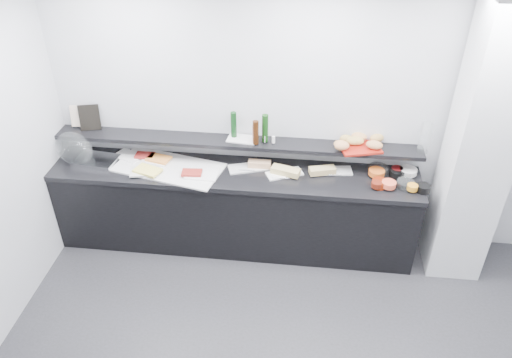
# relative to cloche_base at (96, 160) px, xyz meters

# --- Properties ---
(back_wall) EXTENTS (5.00, 0.02, 2.70)m
(back_wall) POSITION_rel_cloche_base_xyz_m (2.10, 0.29, 0.43)
(back_wall) COLOR silver
(back_wall) RESTS_ON ground
(ceiling) EXTENTS (5.00, 5.00, 0.00)m
(ceiling) POSITION_rel_cloche_base_xyz_m (2.10, -1.71, 1.78)
(ceiling) COLOR white
(ceiling) RESTS_ON back_wall
(column) EXTENTS (0.50, 0.50, 2.70)m
(column) POSITION_rel_cloche_base_xyz_m (3.60, -0.06, 0.43)
(column) COLOR silver
(column) RESTS_ON ground
(buffet_cabinet) EXTENTS (3.60, 0.60, 0.85)m
(buffet_cabinet) POSITION_rel_cloche_base_xyz_m (1.40, -0.01, -0.50)
(buffet_cabinet) COLOR black
(buffet_cabinet) RESTS_ON ground
(counter_top) EXTENTS (3.62, 0.62, 0.05)m
(counter_top) POSITION_rel_cloche_base_xyz_m (1.40, -0.01, -0.05)
(counter_top) COLOR black
(counter_top) RESTS_ON buffet_cabinet
(wall_shelf) EXTENTS (3.60, 0.25, 0.04)m
(wall_shelf) POSITION_rel_cloche_base_xyz_m (1.40, 0.16, 0.21)
(wall_shelf) COLOR black
(wall_shelf) RESTS_ON back_wall
(cloche_base) EXTENTS (0.44, 0.32, 0.04)m
(cloche_base) POSITION_rel_cloche_base_xyz_m (0.00, 0.00, 0.00)
(cloche_base) COLOR #B3B5BA
(cloche_base) RESTS_ON counter_top
(cloche_dome) EXTENTS (0.52, 0.44, 0.34)m
(cloche_dome) POSITION_rel_cloche_base_xyz_m (-0.22, 0.03, 0.11)
(cloche_dome) COLOR white
(cloche_dome) RESTS_ON cloche_base
(linen_runner) EXTENTS (1.13, 0.72, 0.01)m
(linen_runner) POSITION_rel_cloche_base_xyz_m (0.75, -0.03, -0.01)
(linen_runner) COLOR silver
(linen_runner) RESTS_ON counter_top
(platter_meat_a) EXTENTS (0.33, 0.28, 0.01)m
(platter_meat_a) POSITION_rel_cloche_base_xyz_m (0.29, 0.12, 0.00)
(platter_meat_a) COLOR white
(platter_meat_a) RESTS_ON linen_runner
(food_meat_a) EXTENTS (0.19, 0.12, 0.02)m
(food_meat_a) POSITION_rel_cloche_base_xyz_m (0.47, 0.11, 0.02)
(food_meat_a) COLOR maroon
(food_meat_a) RESTS_ON platter_meat_a
(platter_salmon) EXTENTS (0.30, 0.23, 0.01)m
(platter_salmon) POSITION_rel_cloche_base_xyz_m (0.60, 0.07, 0.00)
(platter_salmon) COLOR white
(platter_salmon) RESTS_ON linen_runner
(food_salmon) EXTENTS (0.26, 0.20, 0.02)m
(food_salmon) POSITION_rel_cloche_base_xyz_m (0.63, 0.07, 0.02)
(food_salmon) COLOR orange
(food_salmon) RESTS_ON platter_salmon
(platter_cheese) EXTENTS (0.29, 0.22, 0.01)m
(platter_cheese) POSITION_rel_cloche_base_xyz_m (0.54, -0.15, 0.00)
(platter_cheese) COLOR silver
(platter_cheese) RESTS_ON linen_runner
(food_cheese) EXTENTS (0.29, 0.24, 0.02)m
(food_cheese) POSITION_rel_cloche_base_xyz_m (0.58, -0.15, 0.02)
(food_cheese) COLOR #F9E661
(food_cheese) RESTS_ON platter_cheese
(platter_meat_b) EXTENTS (0.31, 0.21, 0.01)m
(platter_meat_b) POSITION_rel_cloche_base_xyz_m (1.11, -0.13, 0.00)
(platter_meat_b) COLOR white
(platter_meat_b) RESTS_ON linen_runner
(food_meat_b) EXTENTS (0.20, 0.14, 0.02)m
(food_meat_b) POSITION_rel_cloche_base_xyz_m (1.01, -0.14, 0.02)
(food_meat_b) COLOR maroon
(food_meat_b) RESTS_ON platter_meat_b
(sandwich_plate_left) EXTENTS (0.43, 0.29, 0.01)m
(sandwich_plate_left) POSITION_rel_cloche_base_xyz_m (1.53, 0.06, -0.01)
(sandwich_plate_left) COLOR silver
(sandwich_plate_left) RESTS_ON counter_top
(sandwich_food_left) EXTENTS (0.22, 0.09, 0.06)m
(sandwich_food_left) POSITION_rel_cloche_base_xyz_m (1.64, 0.08, 0.02)
(sandwich_food_left) COLOR tan
(sandwich_food_left) RESTS_ON sandwich_plate_left
(tongs_left) EXTENTS (0.16, 0.01, 0.01)m
(tongs_left) POSITION_rel_cloche_base_xyz_m (1.52, -0.01, -0.00)
(tongs_left) COLOR #AEB2B5
(tongs_left) RESTS_ON sandwich_plate_left
(sandwich_plate_mid) EXTENTS (0.38, 0.28, 0.01)m
(sandwich_plate_mid) POSITION_rel_cloche_base_xyz_m (1.89, -0.01, -0.01)
(sandwich_plate_mid) COLOR white
(sandwich_plate_mid) RESTS_ON counter_top
(sandwich_food_mid) EXTENTS (0.30, 0.18, 0.06)m
(sandwich_food_mid) POSITION_rel_cloche_base_xyz_m (1.90, -0.02, 0.02)
(sandwich_food_mid) COLOR tan
(sandwich_food_mid) RESTS_ON sandwich_plate_mid
(tongs_mid) EXTENTS (0.16, 0.01, 0.01)m
(tongs_mid) POSITION_rel_cloche_base_xyz_m (1.86, -0.10, -0.00)
(tongs_mid) COLOR #ACAEB2
(tongs_mid) RESTS_ON sandwich_plate_mid
(sandwich_plate_right) EXTENTS (0.38, 0.20, 0.01)m
(sandwich_plate_right) POSITION_rel_cloche_base_xyz_m (2.36, 0.10, -0.01)
(sandwich_plate_right) COLOR white
(sandwich_plate_right) RESTS_ON counter_top
(sandwich_food_right) EXTENTS (0.27, 0.16, 0.06)m
(sandwich_food_right) POSITION_rel_cloche_base_xyz_m (2.25, 0.03, 0.02)
(sandwich_food_right) COLOR tan
(sandwich_food_right) RESTS_ON sandwich_plate_right
(tongs_right) EXTENTS (0.16, 0.02, 0.01)m
(tongs_right) POSITION_rel_cloche_base_xyz_m (2.36, 0.01, -0.00)
(tongs_right) COLOR #B9BCC0
(tongs_right) RESTS_ON sandwich_plate_right
(bowl_glass_fruit) EXTENTS (0.23, 0.23, 0.07)m
(bowl_glass_fruit) POSITION_rel_cloche_base_xyz_m (2.79, 0.12, 0.02)
(bowl_glass_fruit) COLOR silver
(bowl_glass_fruit) RESTS_ON counter_top
(fill_glass_fruit) EXTENTS (0.19, 0.19, 0.05)m
(fill_glass_fruit) POSITION_rel_cloche_base_xyz_m (2.77, 0.06, 0.03)
(fill_glass_fruit) COLOR orange
(fill_glass_fruit) RESTS_ON bowl_glass_fruit
(bowl_black_jam) EXTENTS (0.17, 0.17, 0.07)m
(bowl_black_jam) POSITION_rel_cloche_base_xyz_m (2.97, 0.08, 0.02)
(bowl_black_jam) COLOR black
(bowl_black_jam) RESTS_ON counter_top
(fill_black_jam) EXTENTS (0.14, 0.14, 0.05)m
(fill_black_jam) POSITION_rel_cloche_base_xyz_m (2.97, 0.12, 0.03)
(fill_black_jam) COLOR #5E0D0E
(fill_black_jam) RESTS_ON bowl_black_jam
(bowl_glass_cream) EXTENTS (0.22, 0.22, 0.07)m
(bowl_glass_cream) POSITION_rel_cloche_base_xyz_m (3.03, 0.09, 0.02)
(bowl_glass_cream) COLOR silver
(bowl_glass_cream) RESTS_ON counter_top
(fill_glass_cream) EXTENTS (0.18, 0.18, 0.05)m
(fill_glass_cream) POSITION_rel_cloche_base_xyz_m (3.07, 0.12, 0.03)
(fill_glass_cream) COLOR white
(fill_glass_cream) RESTS_ON bowl_glass_cream
(bowl_red_jam) EXTENTS (0.16, 0.16, 0.07)m
(bowl_red_jam) POSITION_rel_cloche_base_xyz_m (2.78, -0.11, 0.02)
(bowl_red_jam) COLOR maroon
(bowl_red_jam) RESTS_ON counter_top
(fill_red_jam) EXTENTS (0.11, 0.11, 0.05)m
(fill_red_jam) POSITION_rel_cloche_base_xyz_m (2.75, -0.15, 0.03)
(fill_red_jam) COLOR #5A190C
(fill_red_jam) RESTS_ON bowl_red_jam
(bowl_glass_salmon) EXTENTS (0.19, 0.19, 0.07)m
(bowl_glass_salmon) POSITION_rel_cloche_base_xyz_m (3.02, -0.10, 0.02)
(bowl_glass_salmon) COLOR white
(bowl_glass_salmon) RESTS_ON counter_top
(fill_glass_salmon) EXTENTS (0.17, 0.17, 0.05)m
(fill_glass_salmon) POSITION_rel_cloche_base_xyz_m (2.87, -0.13, 0.03)
(fill_glass_salmon) COLOR #F65C3C
(fill_glass_salmon) RESTS_ON bowl_glass_salmon
(bowl_black_fruit) EXTENTS (0.16, 0.16, 0.07)m
(bowl_black_fruit) POSITION_rel_cloche_base_xyz_m (3.18, -0.14, 0.02)
(bowl_black_fruit) COLOR black
(bowl_black_fruit) RESTS_ON counter_top
(fill_black_fruit) EXTENTS (0.13, 0.13, 0.05)m
(fill_black_fruit) POSITION_rel_cloche_base_xyz_m (3.08, -0.16, 0.03)
(fill_black_fruit) COLOR orange
(fill_black_fruit) RESTS_ON bowl_black_fruit
(framed_print) EXTENTS (0.21, 0.12, 0.26)m
(framed_print) POSITION_rel_cloche_base_xyz_m (-0.09, 0.22, 0.36)
(framed_print) COLOR black
(framed_print) RESTS_ON wall_shelf
(print_art) EXTENTS (0.19, 0.07, 0.22)m
(print_art) POSITION_rel_cloche_base_xyz_m (-0.20, 0.24, 0.36)
(print_art) COLOR beige
(print_art) RESTS_ON framed_print
(condiment_tray) EXTENTS (0.30, 0.20, 0.01)m
(condiment_tray) POSITION_rel_cloche_base_xyz_m (1.46, 0.19, 0.24)
(condiment_tray) COLOR white
(condiment_tray) RESTS_ON wall_shelf
(bottle_green_a) EXTENTS (0.07, 0.07, 0.26)m
(bottle_green_a) POSITION_rel_cloche_base_xyz_m (1.37, 0.22, 0.37)
(bottle_green_a) COLOR #0E3614
(bottle_green_a) RESTS_ON condiment_tray
(bottle_brown) EXTENTS (0.07, 0.07, 0.24)m
(bottle_brown) POSITION_rel_cloche_base_xyz_m (1.60, 0.10, 0.36)
(bottle_brown) COLOR #321809
(bottle_brown) RESTS_ON condiment_tray
(bottle_green_b) EXTENTS (0.07, 0.07, 0.28)m
(bottle_green_b) POSITION_rel_cloche_base_xyz_m (1.68, 0.16, 0.38)
(bottle_green_b) COLOR #10370F
(bottle_green_b) RESTS_ON condiment_tray
(bottle_hot) EXTENTS (0.05, 0.05, 0.18)m
(bottle_hot) POSITION_rel_cloche_base_xyz_m (1.59, 0.13, 0.33)
(bottle_hot) COLOR #B62B0D
(bottle_hot) RESTS_ON condiment_tray
(shaker_salt) EXTENTS (0.03, 0.03, 0.07)m
(shaker_salt) POSITION_rel_cloche_base_xyz_m (1.68, 0.14, 0.28)
(shaker_salt) COLOR white
(shaker_salt) RESTS_ON condiment_tray
(shaker_pepper) EXTENTS (0.04, 0.04, 0.07)m
(shaker_pepper) POSITION_rel_cloche_base_xyz_m (1.77, 0.14, 0.28)
(shaker_pepper) COLOR white
(shaker_pepper) RESTS_ON condiment_tray
(bread_tray) EXTENTS (0.43, 0.35, 0.02)m
(bread_tray) POSITION_rel_cloche_base_xyz_m (2.59, 0.14, 0.24)
(bread_tray) COLOR maroon
(bread_tray) RESTS_ON wall_shelf
(bread_roll_nw) EXTENTS (0.12, 0.08, 0.08)m
(bread_roll_nw) POSITION_rel_cloche_base_xyz_m (2.46, 0.21, 0.29)
(bread_roll_nw) COLOR #AE8A42
(bread_roll_nw) RESTS_ON bread_tray
(bread_roll_n) EXTENTS (0.17, 0.13, 0.08)m
(bread_roll_n) POSITION_rel_cloche_base_xyz_m (2.59, 0.26, 0.29)
(bread_roll_n) COLOR #C4854A
(bread_roll_n) RESTS_ON bread_tray
(bread_roll_ne) EXTENTS (0.16, 0.13, 0.08)m
(bread_roll_ne) POSITION_rel_cloche_base_xyz_m (2.75, 0.25, 0.29)
(bread_roll_ne) COLOR #B08643
(bread_roll_ne) RESTS_ON bread_tray
(bread_roll_sw) EXTENTS (0.15, 0.11, 0.08)m
(bread_roll_sw) POSITION_rel_cloche_base_xyz_m (2.42, 0.06, 0.29)
(bread_roll_sw) COLOR #C8814C
(bread_roll_sw) RESTS_ON bread_tray
(bread_roll_s) EXTENTS (0.17, 0.14, 0.08)m
(bread_roll_s) POSITION_rel_cloche_base_xyz_m (2.41, 0.09, 0.29)
(bread_roll_s) COLOR #C7874C
(bread_roll_s) RESTS_ON bread_tray
(bread_roll_se) EXTENTS (0.17, 0.13, 0.08)m
(bread_roll_se) POSITION_rel_cloche_base_xyz_m (2.72, 0.12, 0.29)
(bread_roll_se) COLOR #BC7E48
(bread_roll_se) RESTS_ON bread_tray
(bread_roll_midw) EXTENTS (0.17, 0.12, 0.08)m
(bread_roll_midw) POSITION_rel_cloche_base_xyz_m (2.55, 0.18, 0.29)
(bread_roll_midw) COLOR #B79045
(bread_roll_midw) RESTS_ON bread_tray
(bread_roll_mide) EXTENTS (0.16, 0.12, 0.08)m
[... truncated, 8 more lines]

